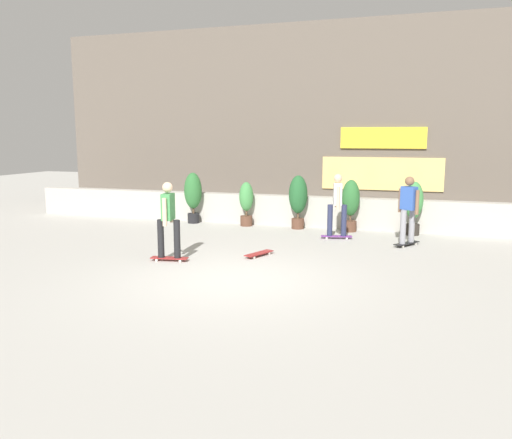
# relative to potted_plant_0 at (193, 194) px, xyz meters

# --- Properties ---
(ground_plane) EXTENTS (48.00, 48.00, 0.00)m
(ground_plane) POSITION_rel_potted_plant_0_xyz_m (3.30, -5.55, -0.91)
(ground_plane) COLOR #B2AFA8
(planter_wall) EXTENTS (18.00, 0.40, 0.90)m
(planter_wall) POSITION_rel_potted_plant_0_xyz_m (3.30, 0.45, -0.46)
(planter_wall) COLOR #B2ADA3
(planter_wall) RESTS_ON ground
(building_backdrop) EXTENTS (20.00, 2.08, 6.50)m
(building_backdrop) POSITION_rel_potted_plant_0_xyz_m (3.30, 4.45, 2.34)
(building_backdrop) COLOR #60564C
(building_backdrop) RESTS_ON ground
(potted_plant_0) EXTENTS (0.54, 0.54, 1.55)m
(potted_plant_0) POSITION_rel_potted_plant_0_xyz_m (0.00, 0.00, 0.00)
(potted_plant_0) COLOR black
(potted_plant_0) RESTS_ON ground
(potted_plant_1) EXTENTS (0.42, 0.42, 1.31)m
(potted_plant_1) POSITION_rel_potted_plant_0_xyz_m (1.73, 0.00, -0.18)
(potted_plant_1) COLOR brown
(potted_plant_1) RESTS_ON ground
(potted_plant_2) EXTENTS (0.54, 0.54, 1.55)m
(potted_plant_2) POSITION_rel_potted_plant_0_xyz_m (3.29, 0.00, -0.01)
(potted_plant_2) COLOR brown
(potted_plant_2) RESTS_ON ground
(potted_plant_3) EXTENTS (0.49, 0.49, 1.46)m
(potted_plant_3) POSITION_rel_potted_plant_0_xyz_m (4.80, 0.00, -0.07)
(potted_plant_3) COLOR brown
(potted_plant_3) RESTS_ON ground
(potted_plant_4) EXTENTS (0.49, 0.49, 1.45)m
(potted_plant_4) POSITION_rel_potted_plant_0_xyz_m (6.48, 0.00, -0.07)
(potted_plant_4) COLOR #2D2823
(potted_plant_4) RESTS_ON ground
(skater_by_wall_right) EXTENTS (0.61, 0.78, 1.70)m
(skater_by_wall_right) POSITION_rel_potted_plant_0_xyz_m (6.36, -1.51, 0.03)
(skater_by_wall_right) COLOR black
(skater_by_wall_right) RESTS_ON ground
(skater_foreground) EXTENTS (0.82, 0.55, 1.70)m
(skater_foreground) POSITION_rel_potted_plant_0_xyz_m (4.59, -1.14, 0.03)
(skater_foreground) COLOR #72338C
(skater_foreground) RESTS_ON ground
(skater_mid_plaza) EXTENTS (0.82, 0.55, 1.70)m
(skater_mid_plaza) POSITION_rel_potted_plant_0_xyz_m (1.53, -4.62, 0.03)
(skater_mid_plaza) COLOR maroon
(skater_mid_plaza) RESTS_ON ground
(skateboard_near_camera) EXTENTS (0.50, 0.81, 0.08)m
(skateboard_near_camera) POSITION_rel_potted_plant_0_xyz_m (3.23, -3.62, -0.85)
(skateboard_near_camera) COLOR maroon
(skateboard_near_camera) RESTS_ON ground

